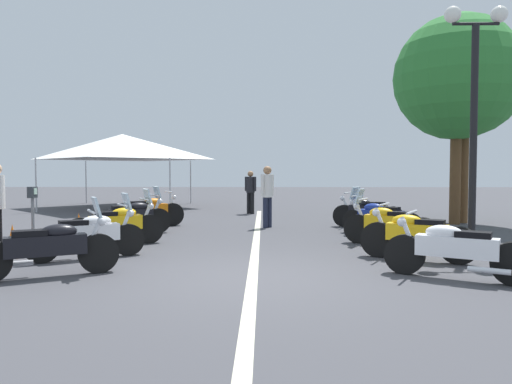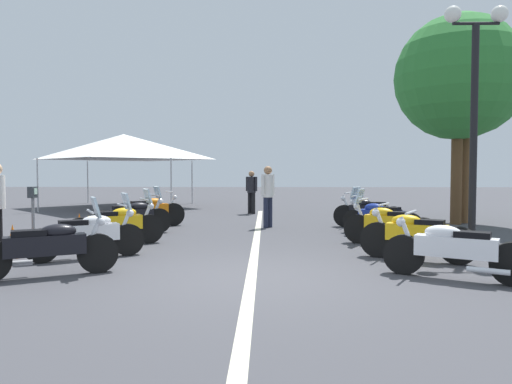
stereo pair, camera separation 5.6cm
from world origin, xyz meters
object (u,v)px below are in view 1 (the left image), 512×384
object	(u,v)px
motorcycle_left_row_0	(49,247)
bystander_0	(250,189)
bystander_1	(267,191)
traffic_cone_0	(79,227)
motorcycle_right_row_0	(455,249)
motorcycle_left_row_1	(88,234)
motorcycle_right_row_3	(379,217)
traffic_cone_1	(13,242)
motorcycle_left_row_2	(117,224)
motorcycle_left_row_4	(148,211)
roadside_tree_0	(465,80)
motorcycle_right_row_4	(367,212)
motorcycle_left_row_3	(132,216)
motorcycle_right_row_2	(388,224)
street_lamp_twin_globe	(474,85)
motorcycle_right_row_1	(416,235)
event_tent	(122,147)
parking_meter	(33,207)
roadside_tree_1	(457,78)

from	to	relation	value
motorcycle_left_row_0	bystander_0	bearing A→B (deg)	47.85
motorcycle_left_row_0	bystander_1	bearing A→B (deg)	34.59
traffic_cone_0	motorcycle_right_row_0	bearing A→B (deg)	-119.49
motorcycle_left_row_1	motorcycle_right_row_0	size ratio (longest dim) A/B	0.98
motorcycle_right_row_0	traffic_cone_0	bearing A→B (deg)	0.10
motorcycle_right_row_3	motorcycle_right_row_0	bearing A→B (deg)	127.89
motorcycle_left_row_1	bystander_1	xyz separation A→B (m)	(4.86, -3.29, 0.56)
motorcycle_left_row_0	bystander_0	distance (m)	11.01
traffic_cone_1	motorcycle_left_row_2	bearing A→B (deg)	-47.87
motorcycle_left_row_4	roadside_tree_0	world-z (taller)	roadside_tree_0
motorcycle_left_row_0	bystander_0	xyz separation A→B (m)	(10.65, -2.74, 0.47)
motorcycle_right_row_4	motorcycle_left_row_3	bearing A→B (deg)	40.06
motorcycle_right_row_0	motorcycle_right_row_2	distance (m)	3.18
street_lamp_twin_globe	traffic_cone_1	world-z (taller)	street_lamp_twin_globe
motorcycle_left_row_0	motorcycle_right_row_2	xyz separation A→B (m)	(3.14, -5.90, 0.01)
motorcycle_left_row_0	roadside_tree_0	size ratio (longest dim) A/B	0.32
motorcycle_right_row_4	bystander_0	world-z (taller)	bystander_0
motorcycle_left_row_0	bystander_1	size ratio (longest dim) A/B	1.12
motorcycle_left_row_3	motorcycle_left_row_4	bearing A→B (deg)	58.69
motorcycle_right_row_0	traffic_cone_1	xyz separation A→B (m)	(1.69, 7.46, -0.16)
motorcycle_left_row_1	motorcycle_right_row_1	world-z (taller)	motorcycle_left_row_1
motorcycle_left_row_1	bystander_0	xyz separation A→B (m)	(9.15, -2.69, 0.48)
event_tent	traffic_cone_0	bearing A→B (deg)	-169.28
bystander_0	motorcycle_right_row_3	bearing A→B (deg)	68.19
motorcycle_left_row_4	parking_meter	size ratio (longest dim) A/B	1.50
motorcycle_left_row_4	roadside_tree_1	distance (m)	9.88
motorcycle_right_row_4	bystander_1	bearing A→B (deg)	24.95
street_lamp_twin_globe	traffic_cone_0	distance (m)	9.11
motorcycle_left_row_2	motorcycle_right_row_1	xyz separation A→B (m)	(-1.58, -5.84, -0.01)
motorcycle_right_row_1	bystander_1	size ratio (longest dim) A/B	1.06
traffic_cone_0	roadside_tree_0	world-z (taller)	roadside_tree_0
motorcycle_right_row_2	motorcycle_right_row_4	size ratio (longest dim) A/B	0.98
motorcycle_right_row_1	parking_meter	distance (m)	7.31
event_tent	bystander_0	bearing A→B (deg)	-118.24
parking_meter	event_tent	xyz separation A→B (m)	(11.47, 1.62, 1.75)
event_tent	roadside_tree_0	bearing A→B (deg)	-116.09
motorcycle_right_row_3	roadside_tree_1	bearing A→B (deg)	-99.85
street_lamp_twin_globe	motorcycle_right_row_2	bearing A→B (deg)	63.37
traffic_cone_1	motorcycle_left_row_0	bearing A→B (deg)	-139.15
motorcycle_left_row_4	roadside_tree_1	bearing A→B (deg)	-24.85
motorcycle_left_row_4	motorcycle_left_row_3	bearing A→B (deg)	-121.04
bystander_1	event_tent	xyz separation A→B (m)	(7.35, 6.27, 1.63)
street_lamp_twin_globe	bystander_0	distance (m)	9.73
street_lamp_twin_globe	traffic_cone_0	size ratio (longest dim) A/B	7.80
roadside_tree_0	roadside_tree_1	bearing A→B (deg)	134.31
motorcycle_left_row_0	traffic_cone_0	xyz separation A→B (m)	(4.00, 1.10, -0.17)
motorcycle_left_row_3	motorcycle_right_row_0	world-z (taller)	motorcycle_left_row_3
motorcycle_left_row_1	motorcycle_right_row_2	xyz separation A→B (m)	(1.64, -5.85, 0.01)
motorcycle_right_row_0	motorcycle_right_row_4	size ratio (longest dim) A/B	1.03
motorcycle_left_row_4	traffic_cone_1	size ratio (longest dim) A/B	3.14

